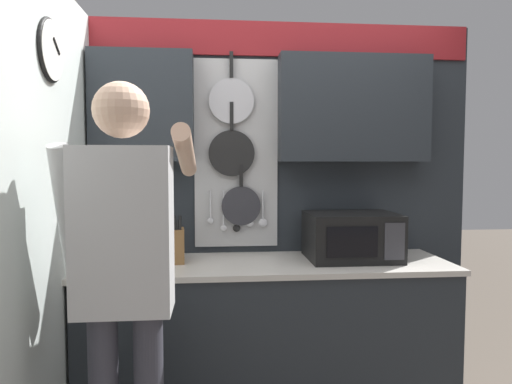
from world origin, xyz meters
TOP-DOWN VIEW (x-y plane):
  - base_cabinet_counter at (0.00, -0.00)m, footprint 2.05×0.61m
  - back_wall_unit at (0.02, 0.27)m, footprint 2.62×0.20m
  - side_wall at (-1.04, -0.41)m, footprint 0.07×1.60m
  - microwave at (0.49, 0.03)m, footprint 0.51×0.40m
  - knife_block at (-0.52, 0.03)m, footprint 0.12×0.16m
  - utensil_crock at (-0.70, 0.04)m, footprint 0.13×0.13m
  - person at (-0.66, -0.67)m, footprint 0.54×0.69m

SIDE VIEW (x-z plane):
  - base_cabinet_counter at x=0.00m, z-range 0.00..0.93m
  - utensil_crock at x=-0.70m, z-range 0.85..1.16m
  - knife_block at x=-0.52m, z-range 0.89..1.16m
  - microwave at x=0.49m, z-range 0.93..1.20m
  - person at x=-0.66m, z-range 0.18..1.99m
  - side_wall at x=-1.04m, z-range 0.02..2.36m
  - back_wall_unit at x=0.02m, z-range 0.27..2.61m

